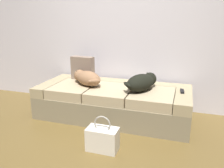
# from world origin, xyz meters

# --- Properties ---
(ground_plane) EXTENTS (10.00, 10.00, 0.00)m
(ground_plane) POSITION_xyz_m (0.00, 0.00, 0.00)
(ground_plane) COLOR brown
(back_wall) EXTENTS (6.40, 0.10, 2.80)m
(back_wall) POSITION_xyz_m (0.00, 1.63, 1.40)
(back_wall) COLOR silver
(back_wall) RESTS_ON ground
(couch) EXTENTS (2.02, 0.86, 0.43)m
(couch) POSITION_xyz_m (0.00, 1.09, 0.21)
(couch) COLOR gray
(couch) RESTS_ON ground
(dog_tan) EXTENTS (0.54, 0.43, 0.20)m
(dog_tan) POSITION_xyz_m (-0.37, 1.06, 0.53)
(dog_tan) COLOR #8E6646
(dog_tan) RESTS_ON couch
(dog_dark) EXTENTS (0.42, 0.59, 0.21)m
(dog_dark) POSITION_xyz_m (0.39, 1.07, 0.54)
(dog_dark) COLOR black
(dog_dark) RESTS_ON couch
(tv_remote) EXTENTS (0.06, 0.15, 0.02)m
(tv_remote) POSITION_xyz_m (0.89, 1.14, 0.44)
(tv_remote) COLOR black
(tv_remote) RESTS_ON couch
(throw_pillow) EXTENTS (0.35, 0.15, 0.34)m
(throw_pillow) POSITION_xyz_m (-0.55, 1.32, 0.60)
(throw_pillow) COLOR #7E6A5C
(throw_pillow) RESTS_ON couch
(handbag) EXTENTS (0.32, 0.18, 0.38)m
(handbag) POSITION_xyz_m (0.15, 0.26, 0.13)
(handbag) COLOR silver
(handbag) RESTS_ON ground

